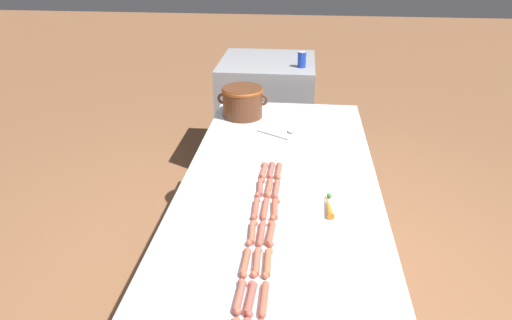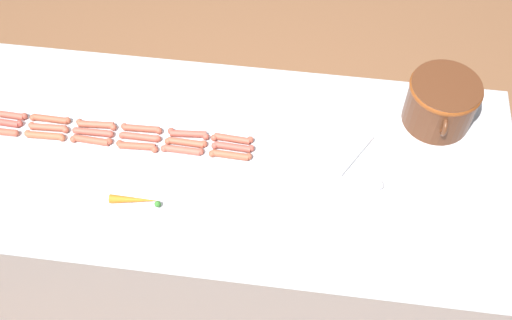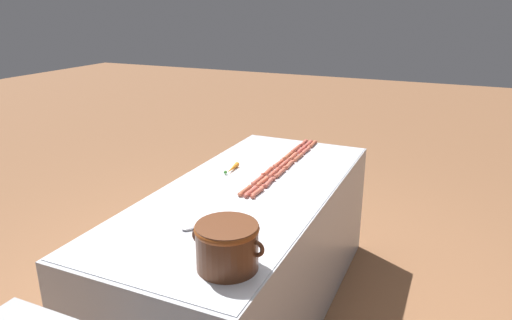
{
  "view_description": "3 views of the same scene",
  "coord_description": "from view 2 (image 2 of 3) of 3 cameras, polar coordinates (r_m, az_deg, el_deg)",
  "views": [
    {
      "loc": [
        0.08,
        -1.92,
        1.92
      ],
      "look_at": [
        -0.11,
        -0.04,
        0.95
      ],
      "focal_mm": 31.55,
      "sensor_mm": 36.0,
      "label": 1
    },
    {
      "loc": [
        1.3,
        0.32,
        2.68
      ],
      "look_at": [
        -0.0,
        0.15,
        0.84
      ],
      "focal_mm": 43.69,
      "sensor_mm": 36.0,
      "label": 2
    },
    {
      "loc": [
        -1.08,
        2.28,
        1.87
      ],
      "look_at": [
        0.03,
        -0.18,
        0.95
      ],
      "focal_mm": 32.45,
      "sensor_mm": 36.0,
      "label": 3
    }
  ],
  "objects": [
    {
      "name": "hot_dog_12",
      "position": [
        2.32,
        -6.44,
        1.6
      ],
      "size": [
        0.03,
        0.16,
        0.03
      ],
      "color": "#BE5B42",
      "rests_on": "griddle_counter"
    },
    {
      "name": "hot_dog_18",
      "position": [
        2.34,
        -10.83,
        1.27
      ],
      "size": [
        0.03,
        0.16,
        0.03
      ],
      "color": "#BD553D",
      "rests_on": "griddle_counter"
    },
    {
      "name": "hot_dog_1",
      "position": [
        2.57,
        -21.83,
        3.86
      ],
      "size": [
        0.03,
        0.16,
        0.03
      ],
      "color": "#B95745",
      "rests_on": "griddle_counter"
    },
    {
      "name": "ground_plane",
      "position": [
        3.0,
        -2.94,
        -9.18
      ],
      "size": [
        20.0,
        20.0,
        0.0
      ],
      "primitive_type": "plane",
      "color": "brown"
    },
    {
      "name": "hot_dog_13",
      "position": [
        2.29,
        -2.13,
        1.2
      ],
      "size": [
        0.03,
        0.16,
        0.03
      ],
      "color": "#B25345",
      "rests_on": "griddle_counter"
    },
    {
      "name": "hot_dog_9",
      "position": [
        2.48,
        -18.46,
        2.84
      ],
      "size": [
        0.03,
        0.16,
        0.03
      ],
      "color": "#BC5C45",
      "rests_on": "griddle_counter"
    },
    {
      "name": "griddle_counter",
      "position": [
        2.63,
        -3.32,
        -5.13
      ],
      "size": [
        0.95,
        2.2,
        0.84
      ],
      "color": "#ADAFB5",
      "rests_on": "ground_plane"
    },
    {
      "name": "hot_dog_8",
      "position": [
        2.55,
        -22.22,
        3.22
      ],
      "size": [
        0.03,
        0.16,
        0.03
      ],
      "color": "#BD5044",
      "rests_on": "griddle_counter"
    },
    {
      "name": "hot_dog_17",
      "position": [
        2.39,
        -14.85,
        1.76
      ],
      "size": [
        0.03,
        0.16,
        0.03
      ],
      "color": "#BD563F",
      "rests_on": "griddle_counter"
    },
    {
      "name": "bean_pot",
      "position": [
        2.41,
        16.64,
        5.24
      ],
      "size": [
        0.33,
        0.27,
        0.19
      ],
      "color": "#562D19",
      "rests_on": "griddle_counter"
    },
    {
      "name": "hot_dog_10",
      "position": [
        2.41,
        -14.69,
        2.47
      ],
      "size": [
        0.03,
        0.16,
        0.03
      ],
      "color": "#B75645",
      "rests_on": "griddle_counter"
    },
    {
      "name": "carrot",
      "position": [
        2.2,
        -10.97,
        -3.62
      ],
      "size": [
        0.05,
        0.18,
        0.03
      ],
      "color": "orange",
      "rests_on": "griddle_counter"
    },
    {
      "name": "hot_dog_11",
      "position": [
        2.36,
        -10.59,
        2.09
      ],
      "size": [
        0.03,
        0.16,
        0.03
      ],
      "color": "#BA5744",
      "rests_on": "griddle_counter"
    },
    {
      "name": "hot_dog_19",
      "position": [
        2.3,
        -6.77,
        0.92
      ],
      "size": [
        0.03,
        0.16,
        0.03
      ],
      "color": "#B75846",
      "rests_on": "griddle_counter"
    },
    {
      "name": "hot_dog_5",
      "position": [
        2.34,
        -6.21,
        2.39
      ],
      "size": [
        0.04,
        0.16,
        0.03
      ],
      "color": "#B45343",
      "rests_on": "griddle_counter"
    },
    {
      "name": "hot_dog_6",
      "position": [
        2.32,
        -2.2,
        1.96
      ],
      "size": [
        0.03,
        0.16,
        0.03
      ],
      "color": "#BA5642",
      "rests_on": "griddle_counter"
    },
    {
      "name": "hot_dog_2",
      "position": [
        2.5,
        -18.32,
        3.58
      ],
      "size": [
        0.03,
        0.16,
        0.03
      ],
      "color": "#B1583E",
      "rests_on": "griddle_counter"
    },
    {
      "name": "hot_dog_20",
      "position": [
        2.27,
        -2.36,
        0.46
      ],
      "size": [
        0.03,
        0.16,
        0.03
      ],
      "color": "#B3593E",
      "rests_on": "griddle_counter"
    },
    {
      "name": "hot_dog_4",
      "position": [
        2.38,
        -10.43,
        2.85
      ],
      "size": [
        0.03,
        0.16,
        0.03
      ],
      "color": "#B15440",
      "rests_on": "griddle_counter"
    },
    {
      "name": "hot_dog_16",
      "position": [
        2.45,
        -18.76,
        2.13
      ],
      "size": [
        0.03,
        0.16,
        0.03
      ],
      "color": "#B45E3E",
      "rests_on": "griddle_counter"
    },
    {
      "name": "hot_dog_3",
      "position": [
        2.43,
        -14.41,
        3.15
      ],
      "size": [
        0.03,
        0.16,
        0.03
      ],
      "color": "#BB5B44",
      "rests_on": "griddle_counter"
    },
    {
      "name": "serving_spoon",
      "position": [
        2.27,
        10.29,
        -1.21
      ],
      "size": [
        0.25,
        0.17,
        0.02
      ],
      "color": "#B7B7BC",
      "rests_on": "griddle_counter"
    }
  ]
}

